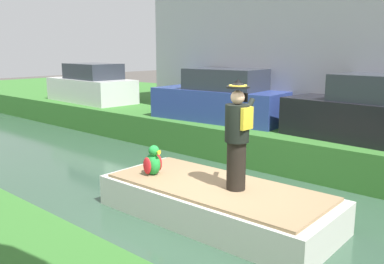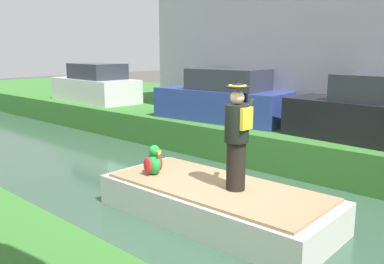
{
  "view_description": "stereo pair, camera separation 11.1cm",
  "coord_description": "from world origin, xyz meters",
  "px_view_note": "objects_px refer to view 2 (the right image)",
  "views": [
    {
      "loc": [
        -5.4,
        -4.06,
        3.03
      ],
      "look_at": [
        -0.13,
        0.61,
        1.61
      ],
      "focal_mm": 38.6,
      "sensor_mm": 36.0,
      "label": 1
    },
    {
      "loc": [
        -5.33,
        -4.14,
        3.03
      ],
      "look_at": [
        -0.13,
        0.61,
        1.61
      ],
      "focal_mm": 38.6,
      "sensor_mm": 36.0,
      "label": 2
    }
  ],
  "objects_px": {
    "boat": "(216,202)",
    "parked_car_dark": "(381,114)",
    "person_pirate": "(237,136)",
    "parked_car_white": "(95,86)",
    "parrot_plush": "(153,162)",
    "parked_car_blue": "(225,99)"
  },
  "relations": [
    {
      "from": "boat",
      "to": "parked_car_dark",
      "type": "bearing_deg",
      "value": -17.26
    },
    {
      "from": "parked_car_blue",
      "to": "parked_car_white",
      "type": "height_order",
      "value": "same"
    },
    {
      "from": "person_pirate",
      "to": "parked_car_dark",
      "type": "distance_m",
      "value": 4.24
    },
    {
      "from": "parked_car_white",
      "to": "boat",
      "type": "bearing_deg",
      "value": -113.62
    },
    {
      "from": "boat",
      "to": "parrot_plush",
      "type": "relative_size",
      "value": 7.41
    },
    {
      "from": "parrot_plush",
      "to": "parked_car_white",
      "type": "xyz_separation_m",
      "value": [
        4.51,
        8.34,
        0.65
      ]
    },
    {
      "from": "parrot_plush",
      "to": "parked_car_dark",
      "type": "xyz_separation_m",
      "value": [
        4.51,
        -2.57,
        0.65
      ]
    },
    {
      "from": "parrot_plush",
      "to": "parked_car_dark",
      "type": "relative_size",
      "value": 0.14
    },
    {
      "from": "boat",
      "to": "parked_car_dark",
      "type": "xyz_separation_m",
      "value": [
        4.2,
        -1.3,
        1.21
      ]
    },
    {
      "from": "boat",
      "to": "parked_car_white",
      "type": "relative_size",
      "value": 1.04
    },
    {
      "from": "parrot_plush",
      "to": "parked_car_white",
      "type": "distance_m",
      "value": 9.5
    },
    {
      "from": "person_pirate",
      "to": "parrot_plush",
      "type": "distance_m",
      "value": 1.82
    },
    {
      "from": "parked_car_dark",
      "to": "parked_car_white",
      "type": "distance_m",
      "value": 10.9
    },
    {
      "from": "boat",
      "to": "parked_car_blue",
      "type": "height_order",
      "value": "parked_car_blue"
    },
    {
      "from": "boat",
      "to": "person_pirate",
      "type": "relative_size",
      "value": 2.28
    },
    {
      "from": "parked_car_blue",
      "to": "parked_car_white",
      "type": "bearing_deg",
      "value": 90.0
    },
    {
      "from": "parrot_plush",
      "to": "parked_car_white",
      "type": "height_order",
      "value": "parked_car_white"
    },
    {
      "from": "boat",
      "to": "person_pirate",
      "type": "height_order",
      "value": "person_pirate"
    },
    {
      "from": "boat",
      "to": "person_pirate",
      "type": "xyz_separation_m",
      "value": [
        0.06,
        -0.39,
        1.23
      ]
    },
    {
      "from": "parked_car_dark",
      "to": "parked_car_white",
      "type": "relative_size",
      "value": 1.01
    },
    {
      "from": "parrot_plush",
      "to": "parked_car_dark",
      "type": "bearing_deg",
      "value": -29.66
    },
    {
      "from": "parked_car_dark",
      "to": "parked_car_blue",
      "type": "distance_m",
      "value": 4.41
    }
  ]
}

